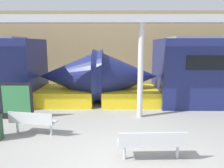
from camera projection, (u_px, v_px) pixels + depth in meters
ground_plane at (130, 165)px, 5.27m from camera, size 60.00×60.00×0.00m
station_wall at (119, 50)px, 14.63m from camera, size 56.00×0.20×5.00m
bench_near at (152, 142)px, 5.39m from camera, size 1.70×0.50×0.78m
bench_far at (32, 121)px, 6.91m from camera, size 1.53×0.70×0.78m
poster_board at (17, 101)px, 8.37m from camera, size 1.25×0.07×1.42m
support_column_near at (141, 72)px, 8.41m from camera, size 0.22×0.22×3.63m
canopy_beam at (142, 19)px, 8.06m from camera, size 28.00×0.60×0.28m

